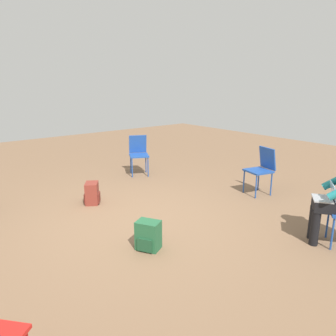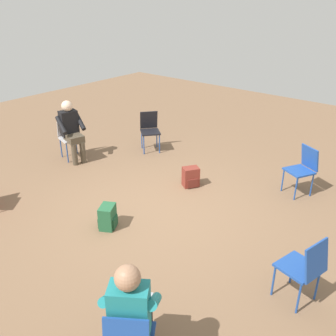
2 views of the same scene
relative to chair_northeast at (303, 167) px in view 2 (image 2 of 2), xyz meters
name	(u,v)px [view 2 (image 2 of 2)]	position (x,y,z in m)	size (l,w,h in m)	color
ground_plane	(158,213)	(-1.48, -2.07, -0.50)	(16.32, 16.32, 0.00)	brown
chair_northeast	(303,167)	(0.00, 0.00, 0.00)	(0.55, 0.57, 0.85)	#1E4799
chair_northwest	(150,128)	(-3.35, -0.18, 0.00)	(0.58, 0.58, 0.85)	black
chair_west	(69,135)	(-4.37, -1.56, 0.00)	(0.52, 0.49, 0.85)	#B7B7BC
chair_east	(305,266)	(0.99, -2.47, 0.00)	(0.52, 0.48, 0.85)	#1E4799
person_with_laptop	(132,309)	(0.10, -4.24, 0.20)	(0.63, 0.64, 1.24)	black
person_in_black	(71,128)	(-4.21, -1.61, 0.20)	(0.58, 0.57, 1.24)	#4C4233
backpack_near_laptop_user	(108,218)	(-1.79, -2.85, -0.34)	(0.31, 0.34, 0.36)	#235B38
backpack_by_empty_chair	(191,178)	(-1.62, -1.00, -0.34)	(0.32, 0.34, 0.36)	maroon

